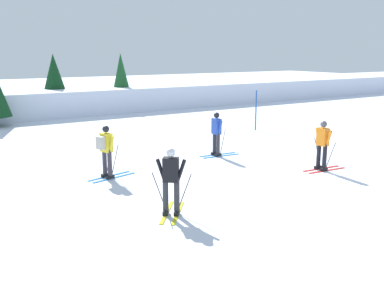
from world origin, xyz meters
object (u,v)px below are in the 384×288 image
(conifer_far_right, at_px, (121,76))
(conifer_far_centre, at_px, (54,77))
(skier_yellow, at_px, (106,149))
(skier_black, at_px, (171,180))
(skier_orange, at_px, (323,144))
(trail_marker_pole, at_px, (256,110))
(skier_blue, at_px, (217,133))

(conifer_far_right, bearing_deg, conifer_far_centre, 167.96)
(skier_yellow, xyz_separation_m, conifer_far_right, (7.16, 15.49, 1.39))
(skier_black, bearing_deg, conifer_far_right, 70.16)
(skier_yellow, relative_size, conifer_far_centre, 0.44)
(skier_yellow, xyz_separation_m, skier_orange, (6.55, -3.00, -0.04))
(skier_yellow, distance_m, trail_marker_pole, 10.62)
(skier_yellow, height_order, trail_marker_pole, trail_marker_pole)
(skier_blue, bearing_deg, skier_yellow, -172.44)
(skier_orange, height_order, conifer_far_right, conifer_far_right)
(conifer_far_centre, bearing_deg, conifer_far_right, -12.04)
(trail_marker_pole, bearing_deg, skier_black, -139.84)
(skier_yellow, xyz_separation_m, trail_marker_pole, (9.75, 4.21, 0.07))
(skier_black, distance_m, conifer_far_right, 20.64)
(trail_marker_pole, xyz_separation_m, conifer_far_centre, (-6.94, 12.21, 1.34))
(skier_yellow, distance_m, conifer_far_centre, 16.71)
(skier_blue, relative_size, conifer_far_right, 0.44)
(skier_blue, xyz_separation_m, conifer_far_centre, (-1.91, 15.79, 1.45))
(trail_marker_pole, relative_size, conifer_far_centre, 0.53)
(skier_blue, bearing_deg, skier_orange, -63.34)
(trail_marker_pole, height_order, conifer_far_centre, conifer_far_centre)
(skier_black, relative_size, skier_blue, 1.00)
(skier_blue, distance_m, skier_yellow, 4.77)
(skier_blue, distance_m, conifer_far_right, 15.13)
(skier_orange, bearing_deg, skier_blue, 116.66)
(skier_yellow, xyz_separation_m, conifer_far_centre, (2.82, 16.41, 1.41))
(trail_marker_pole, bearing_deg, conifer_far_centre, 119.61)
(skier_blue, bearing_deg, conifer_far_centre, 96.92)
(skier_blue, xyz_separation_m, skier_orange, (1.82, -3.62, -0.00))
(conifer_far_centre, bearing_deg, skier_orange, -79.11)
(skier_black, bearing_deg, skier_orange, 7.89)
(trail_marker_pole, bearing_deg, skier_orange, -113.97)
(skier_black, distance_m, conifer_far_centre, 20.52)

